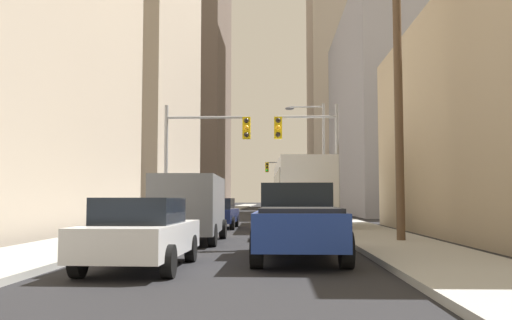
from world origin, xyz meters
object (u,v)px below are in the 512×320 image
(pickup_truck_blue, at_px, (298,221))
(sedan_navy, at_px, (217,213))
(city_bus, at_px, (300,191))
(cargo_van_grey, at_px, (191,205))
(traffic_signal_near_left, at_px, (203,145))
(sedan_silver, at_px, (294,218))
(sedan_white, at_px, (141,233))
(traffic_signal_far_right, at_px, (286,175))
(traffic_signal_near_right, at_px, (310,146))

(pickup_truck_blue, xyz_separation_m, sedan_navy, (-3.48, 13.59, -0.16))
(city_bus, bearing_deg, cargo_van_grey, -112.30)
(city_bus, height_order, cargo_van_grey, city_bus)
(pickup_truck_blue, bearing_deg, traffic_signal_near_left, 108.46)
(city_bus, relative_size, sedan_silver, 2.71)
(sedan_white, relative_size, traffic_signal_near_left, 0.71)
(traffic_signal_near_left, distance_m, traffic_signal_far_right, 32.85)
(pickup_truck_blue, bearing_deg, traffic_signal_far_right, 89.20)
(city_bus, relative_size, sedan_white, 2.72)
(city_bus, relative_size, pickup_truck_blue, 2.13)
(sedan_white, bearing_deg, traffic_signal_near_right, 72.20)
(city_bus, xyz_separation_m, pickup_truck_blue, (-0.76, -15.32, -1.00))
(sedan_silver, xyz_separation_m, sedan_navy, (-3.61, 7.08, 0.00))
(cargo_van_grey, relative_size, sedan_navy, 1.24)
(sedan_silver, bearing_deg, city_bus, 85.89)
(city_bus, relative_size, traffic_signal_far_right, 1.93)
(sedan_navy, bearing_deg, traffic_signal_far_right, 82.45)
(cargo_van_grey, bearing_deg, sedan_navy, 90.02)
(city_bus, xyz_separation_m, sedan_navy, (-4.24, -1.73, -1.16))
(sedan_white, distance_m, sedan_silver, 9.29)
(sedan_navy, bearing_deg, traffic_signal_near_left, -109.45)
(sedan_white, relative_size, traffic_signal_near_right, 0.71)
(city_bus, relative_size, traffic_signal_near_right, 1.93)
(sedan_navy, height_order, traffic_signal_far_right, traffic_signal_far_right)
(sedan_navy, bearing_deg, pickup_truck_blue, -75.63)
(city_bus, height_order, traffic_signal_far_right, traffic_signal_far_right)
(sedan_white, xyz_separation_m, traffic_signal_near_right, (4.54, 14.13, 3.24))
(sedan_silver, bearing_deg, cargo_van_grey, -157.08)
(city_bus, relative_size, traffic_signal_near_left, 1.93)
(pickup_truck_blue, xyz_separation_m, traffic_signal_near_right, (1.10, 12.05, 3.08))
(sedan_navy, xyz_separation_m, traffic_signal_near_right, (4.59, -1.53, 3.24))
(sedan_silver, xyz_separation_m, traffic_signal_near_left, (-4.15, 5.54, 3.29))
(traffic_signal_near_left, height_order, traffic_signal_far_right, same)
(sedan_white, distance_m, traffic_signal_near_left, 14.52)
(pickup_truck_blue, height_order, traffic_signal_near_left, traffic_signal_near_left)
(pickup_truck_blue, xyz_separation_m, sedan_silver, (0.13, 6.51, -0.16))
(pickup_truck_blue, height_order, sedan_navy, pickup_truck_blue)
(pickup_truck_blue, distance_m, sedan_navy, 14.03)
(traffic_signal_near_left, xyz_separation_m, traffic_signal_near_right, (5.13, -0.00, -0.05))
(pickup_truck_blue, xyz_separation_m, traffic_signal_near_left, (-4.02, 12.05, 3.13))
(sedan_navy, relative_size, traffic_signal_near_left, 0.71)
(sedan_silver, height_order, traffic_signal_near_left, traffic_signal_near_left)
(pickup_truck_blue, relative_size, traffic_signal_far_right, 0.91)
(sedan_navy, bearing_deg, sedan_white, -89.82)
(pickup_truck_blue, height_order, sedan_silver, pickup_truck_blue)
(sedan_silver, xyz_separation_m, traffic_signal_far_right, (0.50, 38.06, 3.29))
(sedan_silver, bearing_deg, traffic_signal_near_left, 126.83)
(traffic_signal_near_right, xyz_separation_m, traffic_signal_far_right, (-0.48, 32.52, 0.05))
(sedan_white, bearing_deg, cargo_van_grey, 90.38)
(sedan_white, bearing_deg, sedan_navy, 90.18)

